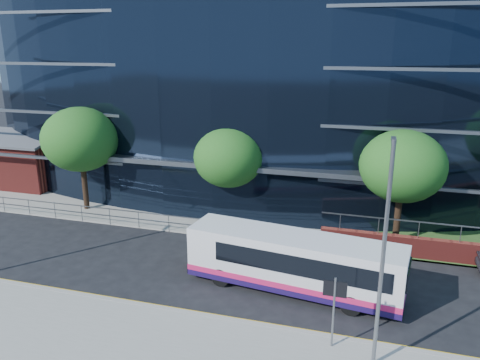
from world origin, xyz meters
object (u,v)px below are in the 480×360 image
(tree_far_b, at_px, (229,158))
(tree_far_c, at_px, (403,166))
(brick_pavilion, at_px, (21,158))
(city_bus, at_px, (295,262))
(streetlight_east, at_px, (384,251))
(street_sign, at_px, (334,298))
(tree_far_a, at_px, (80,139))

(tree_far_b, xyz_separation_m, tree_far_c, (10.00, -0.50, 0.33))
(brick_pavilion, relative_size, tree_far_c, 1.32)
(tree_far_b, relative_size, city_bus, 0.60)
(tree_far_b, distance_m, streetlight_east, 14.74)
(street_sign, relative_size, tree_far_c, 0.43)
(tree_far_b, bearing_deg, street_sign, -55.92)
(brick_pavilion, bearing_deg, streetlight_east, -29.24)
(street_sign, height_order, tree_far_c, tree_far_c)
(tree_far_a, bearing_deg, streetlight_east, -30.46)
(brick_pavilion, xyz_separation_m, street_sign, (26.50, -15.09, 0.21))
(brick_pavilion, bearing_deg, tree_far_a, -26.55)
(tree_far_a, bearing_deg, brick_pavilion, 153.45)
(brick_pavilion, distance_m, tree_far_a, 10.48)
(tree_far_c, bearing_deg, tree_far_b, 177.14)
(brick_pavilion, height_order, tree_far_a, tree_far_a)
(tree_far_b, bearing_deg, streetlight_east, -52.37)
(brick_pavilion, xyz_separation_m, tree_far_c, (29.00, -4.50, 2.60))
(brick_pavilion, bearing_deg, tree_far_c, -8.82)
(tree_far_c, bearing_deg, tree_far_a, 180.00)
(tree_far_a, relative_size, streetlight_east, 0.87)
(tree_far_a, distance_m, streetlight_east, 22.05)
(street_sign, xyz_separation_m, tree_far_b, (-7.50, 11.09, 2.06))
(streetlight_east, bearing_deg, tree_far_b, 127.63)
(tree_far_a, height_order, tree_far_c, tree_far_a)
(tree_far_c, distance_m, city_bus, 8.70)
(tree_far_c, relative_size, city_bus, 0.65)
(streetlight_east, bearing_deg, brick_pavilion, 150.76)
(city_bus, bearing_deg, tree_far_a, 163.92)
(tree_far_a, bearing_deg, tree_far_c, 0.00)
(streetlight_east, xyz_separation_m, city_bus, (-3.57, 4.46, -3.03))
(tree_far_b, height_order, city_bus, tree_far_b)
(street_sign, bearing_deg, tree_far_b, 124.08)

